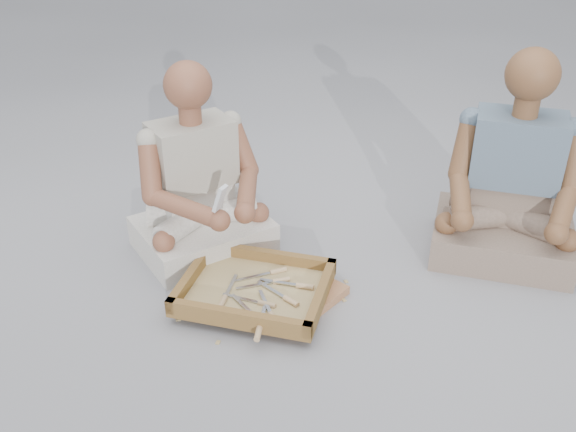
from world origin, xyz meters
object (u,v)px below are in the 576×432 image
Objects in this scene: carved_panel at (268,284)px; companion at (510,191)px; tool_tray at (255,289)px; craftsman at (199,191)px.

carved_panel is 1.10m from companion.
companion is (0.63, 0.94, 0.24)m from tool_tray.
craftsman is (-0.43, 0.06, 0.27)m from carved_panel.
tool_tray is 0.76× the size of companion.
craftsman is at bearing 14.92° from companion.
companion reaches higher than craftsman.
carved_panel is 0.51m from craftsman.
tool_tray reaches higher than carved_panel.
tool_tray is at bearing 90.01° from craftsman.
carved_panel is 0.65× the size of craftsman.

